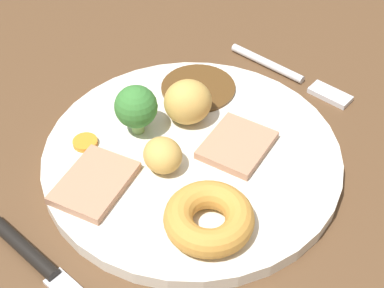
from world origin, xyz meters
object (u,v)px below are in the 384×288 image
object	(u,v)px
meat_slice_under	(95,183)
carrot_coin_front	(85,142)
dinner_plate	(192,157)
roast_potato_left	(191,100)
meat_slice_main	(239,144)
broccoli_floret	(136,107)
fork	(292,76)
yorkshire_pudding	(209,218)
roast_potato_right	(163,156)
knife	(48,270)

from	to	relation	value
meat_slice_under	carrot_coin_front	distance (cm)	5.43
dinner_plate	roast_potato_left	distance (cm)	5.70
meat_slice_main	broccoli_floret	size ratio (longest dim) A/B	1.29
meat_slice_main	roast_potato_left	size ratio (longest dim) A/B	1.41
carrot_coin_front	broccoli_floret	bearing A→B (deg)	152.79
meat_slice_main	carrot_coin_front	distance (cm)	14.44
dinner_plate	fork	bearing A→B (deg)	-179.38
carrot_coin_front	roast_potato_left	bearing A→B (deg)	152.89
meat_slice_under	fork	world-z (taller)	meat_slice_under
meat_slice_under	yorkshire_pudding	bearing A→B (deg)	106.76
yorkshire_pudding	fork	world-z (taller)	yorkshire_pudding
meat_slice_under	roast_potato_left	distance (cm)	12.55
carrot_coin_front	fork	bearing A→B (deg)	160.68
roast_potato_left	roast_potato_right	world-z (taller)	roast_potato_left
meat_slice_main	carrot_coin_front	bearing A→B (deg)	-49.81
carrot_coin_front	fork	size ratio (longest dim) A/B	0.15
meat_slice_main	fork	xyz separation A→B (cm)	(-13.52, -3.02, -1.41)
dinner_plate	broccoli_floret	world-z (taller)	broccoli_floret
roast_potato_left	carrot_coin_front	xyz separation A→B (cm)	(9.53, -4.88, -1.96)
meat_slice_under	yorkshire_pudding	xyz separation A→B (cm)	(-3.14, 10.42, 0.81)
roast_potato_right	fork	xyz separation A→B (cm)	(-20.13, 0.38, -2.56)
meat_slice_main	knife	size ratio (longest dim) A/B	0.35
dinner_plate	broccoli_floret	size ratio (longest dim) A/B	5.47
roast_potato_right	fork	bearing A→B (deg)	178.93
meat_slice_main	roast_potato_left	world-z (taller)	roast_potato_left
carrot_coin_front	knife	world-z (taller)	carrot_coin_front
fork	broccoli_floret	bearing A→B (deg)	-107.76
dinner_plate	yorkshire_pudding	world-z (taller)	yorkshire_pudding
meat_slice_under	broccoli_floret	distance (cm)	8.24
meat_slice_under	roast_potato_right	xyz separation A→B (cm)	(-5.60, 3.03, 1.15)
dinner_plate	roast_potato_right	size ratio (longest dim) A/B	7.49
yorkshire_pudding	meat_slice_under	bearing A→B (deg)	-73.24
meat_slice_main	yorkshire_pudding	xyz separation A→B (cm)	(9.07, 3.99, 0.81)
carrot_coin_front	broccoli_floret	size ratio (longest dim) A/B	0.46
dinner_plate	fork	xyz separation A→B (cm)	(-16.93, -0.18, -0.31)
meat_slice_under	roast_potato_left	bearing A→B (deg)	178.70
roast_potato_left	fork	xyz separation A→B (cm)	(-13.31, 3.13, -3.22)
yorkshire_pudding	roast_potato_right	xyz separation A→B (cm)	(-2.46, -7.39, 0.34)
roast_potato_left	broccoli_floret	world-z (taller)	broccoli_floret
fork	carrot_coin_front	bearing A→B (deg)	-109.90
roast_potato_right	knife	xyz separation A→B (cm)	(13.54, 0.12, -2.49)
dinner_plate	broccoli_floret	distance (cm)	7.00
roast_potato_right	roast_potato_left	bearing A→B (deg)	-158.02
meat_slice_under	fork	bearing A→B (deg)	172.45
dinner_plate	roast_potato_right	bearing A→B (deg)	-9.94
carrot_coin_front	meat_slice_main	bearing A→B (deg)	130.19
dinner_plate	broccoli_floret	xyz separation A→B (cm)	(1.29, -5.81, 3.67)
dinner_plate	yorkshire_pudding	xyz separation A→B (cm)	(5.66, 6.83, 1.91)
carrot_coin_front	yorkshire_pudding	bearing A→B (deg)	90.96
carrot_coin_front	knife	size ratio (longest dim) A/B	0.13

